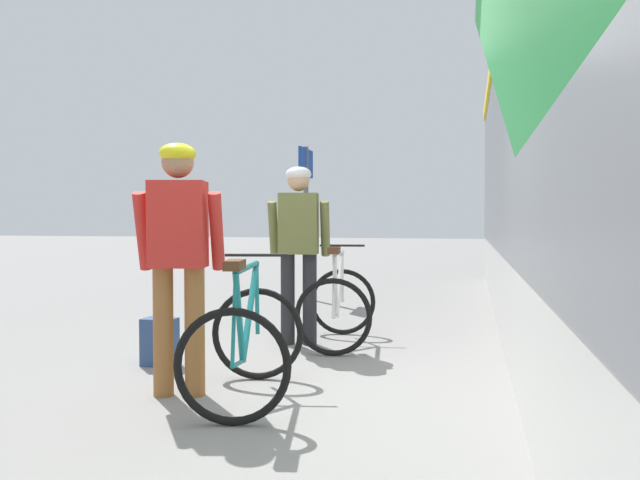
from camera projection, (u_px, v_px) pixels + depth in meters
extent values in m
plane|color=gray|center=(313.00, 402.00, 3.93)|extent=(80.00, 80.00, 0.00)
cube|color=#238C3D|center=(548.00, 67.00, 2.19)|extent=(0.51, 3.78, 1.65)
cylinder|color=#232328|center=(288.00, 299.00, 5.78)|extent=(0.14, 0.14, 0.90)
cylinder|color=#232328|center=(310.00, 299.00, 5.76)|extent=(0.14, 0.14, 0.90)
cube|color=olive|center=(299.00, 224.00, 5.75)|extent=(0.41, 0.30, 0.60)
cylinder|color=olive|center=(273.00, 229.00, 5.81)|extent=(0.13, 0.27, 0.56)
cylinder|color=olive|center=(325.00, 229.00, 5.77)|extent=(0.13, 0.27, 0.56)
sphere|color=tan|center=(299.00, 180.00, 5.74)|extent=(0.22, 0.22, 0.22)
ellipsoid|color=white|center=(299.00, 174.00, 5.73)|extent=(0.29, 0.31, 0.14)
cylinder|color=#935B2D|center=(163.00, 331.00, 4.06)|extent=(0.14, 0.14, 0.90)
cylinder|color=#935B2D|center=(195.00, 331.00, 4.07)|extent=(0.14, 0.14, 0.90)
cube|color=red|center=(178.00, 224.00, 4.04)|extent=(0.43, 0.33, 0.60)
cylinder|color=red|center=(143.00, 231.00, 4.08)|extent=(0.15, 0.27, 0.56)
cylinder|color=red|center=(217.00, 231.00, 4.08)|extent=(0.15, 0.27, 0.56)
sphere|color=#9E7051|center=(178.00, 162.00, 4.03)|extent=(0.22, 0.22, 0.22)
ellipsoid|color=yellow|center=(178.00, 154.00, 4.03)|extent=(0.31, 0.33, 0.14)
torus|color=black|center=(342.00, 302.00, 6.28)|extent=(0.71, 0.14, 0.71)
torus|color=black|center=(333.00, 317.00, 5.26)|extent=(0.71, 0.14, 0.71)
cylinder|color=white|center=(340.00, 282.00, 5.92)|extent=(0.13, 0.64, 0.63)
cylinder|color=white|center=(339.00, 253.00, 5.79)|extent=(0.15, 0.85, 0.04)
cylinder|color=white|center=(336.00, 287.00, 5.49)|extent=(0.08, 0.28, 0.62)
cylinder|color=white|center=(335.00, 317.00, 5.44)|extent=(0.07, 0.36, 0.08)
cylinder|color=white|center=(334.00, 286.00, 5.32)|extent=(0.04, 0.15, 0.56)
cylinder|color=white|center=(342.00, 277.00, 6.24)|extent=(0.04, 0.09, 0.55)
cylinder|color=black|center=(342.00, 246.00, 6.21)|extent=(0.48, 0.09, 0.02)
cube|color=#4C2D19|center=(334.00, 250.00, 5.34)|extent=(0.13, 0.25, 0.06)
torus|color=black|center=(258.00, 334.00, 4.48)|extent=(0.70, 0.20, 0.71)
torus|color=black|center=(232.00, 367.00, 3.46)|extent=(0.70, 0.20, 0.71)
cylinder|color=#197A7F|center=(250.00, 309.00, 4.11)|extent=(0.18, 0.64, 0.63)
cylinder|color=#197A7F|center=(247.00, 267.00, 3.99)|extent=(0.22, 0.84, 0.04)
cylinder|color=#197A7F|center=(239.00, 318.00, 3.69)|extent=(0.10, 0.28, 0.62)
cylinder|color=#197A7F|center=(238.00, 364.00, 3.64)|extent=(0.10, 0.36, 0.08)
cylinder|color=#197A7F|center=(234.00, 319.00, 3.51)|extent=(0.05, 0.15, 0.56)
cylinder|color=#197A7F|center=(257.00, 299.00, 4.44)|extent=(0.05, 0.09, 0.55)
cylinder|color=black|center=(256.00, 255.00, 4.41)|extent=(0.47, 0.12, 0.02)
cube|color=#4C2D19|center=(235.00, 265.00, 3.53)|extent=(0.15, 0.26, 0.06)
cube|color=navy|center=(160.00, 342.00, 4.93)|extent=(0.28, 0.18, 0.40)
cylinder|color=#595B60|center=(306.00, 223.00, 9.18)|extent=(0.08, 0.08, 2.40)
cube|color=#193F99|center=(306.00, 163.00, 9.15)|extent=(0.04, 0.70, 0.44)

